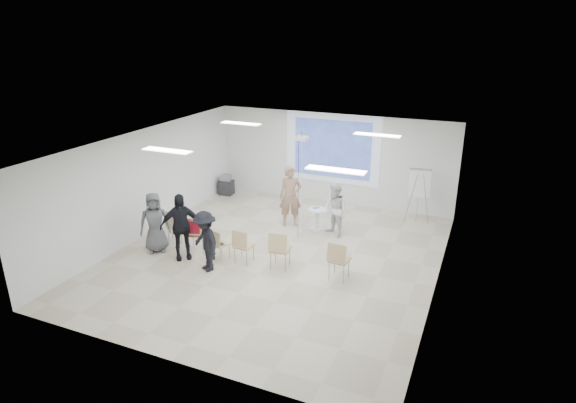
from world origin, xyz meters
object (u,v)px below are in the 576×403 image
at_px(chair_right_inner, 279,247).
at_px(chair_right_far, 338,258).
at_px(laptop, 221,243).
at_px(av_cart, 226,185).
at_px(chair_far_left, 175,223).
at_px(audience_outer, 154,219).
at_px(pedestal_table, 317,218).
at_px(audience_left, 180,222).
at_px(flipchart_easel, 420,183).
at_px(player_left, 290,192).
at_px(chair_left_inner, 218,242).
at_px(chair_left_mid, 196,232).
at_px(player_right, 335,207).
at_px(chair_center, 242,244).
at_px(audience_mid, 205,237).

relative_size(chair_right_inner, chair_right_far, 1.03).
height_order(chair_right_far, laptop, chair_right_far).
bearing_deg(av_cart, chair_right_inner, -52.95).
xyz_separation_m(chair_far_left, av_cart, (-0.74, 4.03, -0.22)).
bearing_deg(audience_outer, pedestal_table, 3.50).
distance_m(audience_left, flipchart_easel, 7.02).
xyz_separation_m(player_left, chair_right_inner, (0.83, -2.68, -0.45)).
distance_m(pedestal_table, audience_outer, 4.57).
distance_m(player_left, av_cart, 3.65).
bearing_deg(chair_left_inner, chair_left_mid, -174.24).
relative_size(chair_left_inner, laptop, 2.73).
height_order(player_left, av_cart, player_left).
bearing_deg(audience_left, player_left, 20.46).
relative_size(player_right, audience_left, 0.86).
xyz_separation_m(player_right, av_cart, (-4.62, 1.89, -0.52)).
bearing_deg(flipchart_easel, audience_left, -146.52).
bearing_deg(chair_center, av_cart, 127.02).
relative_size(player_left, audience_outer, 1.14).
bearing_deg(chair_right_inner, audience_left, -176.64).
xyz_separation_m(player_right, chair_left_inner, (-2.25, -2.59, -0.38)).
relative_size(audience_mid, flipchart_easel, 1.02).
bearing_deg(audience_left, audience_mid, -59.44).
bearing_deg(chair_center, chair_left_inner, -172.92).
distance_m(chair_far_left, chair_right_inner, 3.28).
bearing_deg(audience_outer, chair_right_far, -33.12).
bearing_deg(chair_right_inner, audience_outer, 179.49).
bearing_deg(laptop, player_right, -114.49).
xyz_separation_m(player_right, chair_right_inner, (-0.62, -2.46, -0.28)).
xyz_separation_m(chair_right_inner, flipchart_easel, (2.61, 4.34, 0.67)).
bearing_deg(flipchart_easel, laptop, -143.18).
relative_size(chair_left_mid, laptop, 3.33).
bearing_deg(audience_mid, audience_outer, -160.57).
relative_size(chair_left_inner, chair_right_inner, 0.82).
bearing_deg(laptop, chair_right_inner, -161.12).
bearing_deg(chair_left_mid, chair_center, -20.06).
distance_m(player_left, chair_right_far, 3.52).
bearing_deg(laptop, flipchart_easel, -116.74).
xyz_separation_m(chair_left_inner, laptop, (0.02, 0.09, -0.04)).
distance_m(player_left, audience_left, 3.54).
height_order(player_left, chair_far_left, player_left).
bearing_deg(flipchart_easel, pedestal_table, -156.35).
xyz_separation_m(pedestal_table, av_cart, (-4.01, 1.70, -0.03)).
relative_size(player_left, chair_right_inner, 2.09).
distance_m(chair_left_mid, chair_left_inner, 0.77).
bearing_deg(player_right, audience_outer, -112.49).
distance_m(chair_right_inner, audience_outer, 3.43).
relative_size(laptop, av_cart, 0.41).
xyz_separation_m(chair_left_mid, chair_right_inner, (2.37, -0.01, 0.00)).
bearing_deg(chair_far_left, audience_outer, -122.16).
distance_m(player_left, laptop, 2.90).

